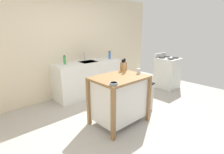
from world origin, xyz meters
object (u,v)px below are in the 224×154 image
at_px(bowl_stoneware_deep, 114,84).
at_px(knife_block, 124,66).
at_px(drinking_cup, 139,71).
at_px(sink_faucet, 85,57).
at_px(trash_bin, 144,97).
at_px(stove, 167,73).
at_px(pepper_grinder, 124,69).
at_px(bottle_spray_cleaner, 65,60).
at_px(kitchen_island, 119,97).
at_px(bottle_dish_soap, 110,55).

bearing_deg(bowl_stoneware_deep, knife_block, 34.77).
xyz_separation_m(drinking_cup, sink_faucet, (0.02, 1.85, 0.06)).
height_order(trash_bin, stove, stove).
bearing_deg(trash_bin, drinking_cup, -164.41).
xyz_separation_m(pepper_grinder, bottle_spray_cleaner, (-0.42, 1.57, 0.01)).
height_order(bowl_stoneware_deep, trash_bin, bowl_stoneware_deep).
relative_size(kitchen_island, knife_block, 3.89).
bearing_deg(kitchen_island, knife_block, 35.02).
distance_m(kitchen_island, bowl_stoneware_deep, 0.64).
bearing_deg(sink_faucet, knife_block, -92.39).
xyz_separation_m(knife_block, pepper_grinder, (-0.13, -0.15, -0.00)).
bearing_deg(trash_bin, stove, 15.03).
height_order(bowl_stoneware_deep, stove, stove).
bearing_deg(bottle_spray_cleaner, trash_bin, -61.80).
bearing_deg(pepper_grinder, bowl_stoneware_deep, -148.87).
relative_size(kitchen_island, bottle_dish_soap, 4.40).
height_order(kitchen_island, bottle_spray_cleaner, bottle_spray_cleaner).
relative_size(knife_block, bottle_dish_soap, 1.13).
relative_size(drinking_cup, bottle_dish_soap, 0.46).
bearing_deg(drinking_cup, pepper_grinder, 127.81).
height_order(knife_block, bottle_dish_soap, knife_block).
distance_m(trash_bin, sink_faucet, 1.92).
height_order(kitchen_island, knife_block, knife_block).
height_order(bowl_stoneware_deep, bottle_spray_cleaner, bottle_spray_cleaner).
distance_m(bowl_stoneware_deep, drinking_cup, 0.83).
relative_size(trash_bin, bottle_spray_cleaner, 2.90).
relative_size(trash_bin, bottle_dish_soap, 2.84).
distance_m(sink_faucet, stove, 2.49).
bearing_deg(drinking_cup, kitchen_island, 166.05).
bearing_deg(stove, pepper_grinder, -171.18).
xyz_separation_m(pepper_grinder, trash_bin, (0.49, -0.12, -0.68)).
height_order(knife_block, stove, knife_block).
xyz_separation_m(kitchen_island, trash_bin, (0.73, -0.01, -0.19)).
xyz_separation_m(knife_block, drinking_cup, (0.04, -0.36, -0.04)).
height_order(knife_block, pepper_grinder, knife_block).
height_order(sink_faucet, stove, sink_faucet).
bearing_deg(stove, bottle_spray_cleaner, 155.30).
distance_m(knife_block, pepper_grinder, 0.19).
bearing_deg(bottle_spray_cleaner, drinking_cup, -71.76).
bearing_deg(bottle_spray_cleaner, pepper_grinder, -74.94).
bearing_deg(stove, bottle_dish_soap, 140.70).
xyz_separation_m(trash_bin, bottle_spray_cleaner, (-0.91, 1.70, 0.69)).
xyz_separation_m(bottle_spray_cleaner, bottle_dish_soap, (1.33, -0.13, 0.00)).
height_order(trash_bin, bottle_spray_cleaner, bottle_spray_cleaner).
height_order(bottle_spray_cleaner, bottle_dish_soap, bottle_dish_soap).
xyz_separation_m(bowl_stoneware_deep, drinking_cup, (0.81, 0.17, 0.03)).
bearing_deg(trash_bin, knife_block, 143.18).
distance_m(bowl_stoneware_deep, sink_faucet, 2.19).
bearing_deg(trash_bin, bottle_dish_soap, 75.01).
xyz_separation_m(bowl_stoneware_deep, pepper_grinder, (0.64, 0.39, 0.07)).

